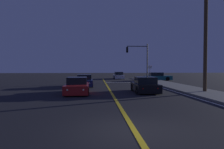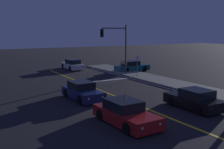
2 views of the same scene
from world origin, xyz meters
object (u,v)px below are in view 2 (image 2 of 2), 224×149
car_following_oncoming_navy (82,91)px  traffic_signal_near_right (117,42)px  street_sign_corner (137,63)px  car_far_approaching_black (194,100)px  car_parked_curb_teal (132,67)px  car_side_waiting_red (125,114)px  car_mid_block_white (72,65)px

car_following_oncoming_navy → traffic_signal_near_right: (8.19, 8.36, 3.31)m
traffic_signal_near_right → street_sign_corner: size_ratio=2.38×
street_sign_corner → car_far_approaching_black: bearing=-106.7°
car_far_approaching_black → traffic_signal_near_right: bearing=81.0°
car_following_oncoming_navy → car_parked_curb_teal: (11.63, 10.41, 0.00)m
car_parked_curb_teal → car_far_approaching_black: (-6.09, -16.60, -0.00)m
car_following_oncoming_navy → street_sign_corner: 10.69m
car_following_oncoming_navy → car_side_waiting_red: same height
traffic_signal_near_right → car_side_waiting_red: bearing=60.4°
car_parked_curb_teal → street_sign_corner: (-2.56, -4.85, 1.08)m
car_far_approaching_black → car_following_oncoming_navy: bearing=133.2°
car_following_oncoming_navy → street_sign_corner: street_sign_corner is taller
street_sign_corner → traffic_signal_near_right: bearing=107.5°
car_following_oncoming_navy → car_far_approaching_black: same height
car_mid_block_white → street_sign_corner: street_sign_corner is taller
car_mid_block_white → car_side_waiting_red: (-5.88, -22.51, 0.00)m
car_mid_block_white → car_far_approaching_black: same height
car_mid_block_white → street_sign_corner: (3.43, -10.46, 1.08)m
car_mid_block_white → car_side_waiting_red: size_ratio=0.99×
car_side_waiting_red → car_parked_curb_teal: bearing=-127.1°
car_following_oncoming_navy → traffic_signal_near_right: 12.16m
car_parked_curb_teal → car_mid_block_white: (-5.99, 5.61, -0.00)m
car_following_oncoming_navy → street_sign_corner: bearing=-150.2°
car_mid_block_white → street_sign_corner: size_ratio=1.82×
car_following_oncoming_navy → car_far_approaching_black: size_ratio=1.00×
street_sign_corner → car_following_oncoming_navy: bearing=-148.5°
car_side_waiting_red → street_sign_corner: (9.31, 12.06, 1.08)m
car_mid_block_white → traffic_signal_near_right: 8.72m
car_mid_block_white → car_far_approaching_black: size_ratio=1.05×
car_parked_curb_teal → traffic_signal_near_right: bearing=-60.0°
car_mid_block_white → car_following_oncoming_navy: bearing=-109.1°
car_parked_curb_teal → street_sign_corner: bearing=-28.6°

